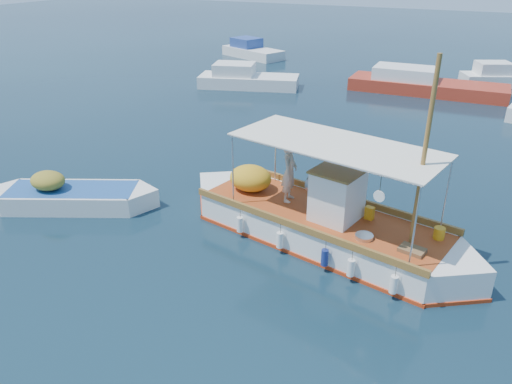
% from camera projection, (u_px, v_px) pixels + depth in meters
% --- Properties ---
extents(ground, '(160.00, 160.00, 0.00)m').
position_uv_depth(ground, '(290.00, 245.00, 15.68)').
color(ground, black).
rests_on(ground, ground).
extents(fishing_caique, '(10.21, 4.39, 6.37)m').
position_uv_depth(fishing_caique, '(318.00, 223.00, 15.80)').
color(fishing_caique, white).
rests_on(fishing_caique, ground).
extents(dinghy, '(5.70, 3.50, 1.53)m').
position_uv_depth(dinghy, '(71.00, 198.00, 17.98)').
color(dinghy, white).
rests_on(dinghy, ground).
extents(bg_boat_nw, '(7.13, 4.24, 1.80)m').
position_uv_depth(bg_boat_nw, '(246.00, 80.00, 34.25)').
color(bg_boat_nw, silver).
rests_on(bg_boat_nw, ground).
extents(bg_boat_n, '(9.98, 3.02, 1.80)m').
position_uv_depth(bg_boat_n, '(422.00, 85.00, 32.84)').
color(bg_boat_n, '#9E2B1A').
rests_on(bg_boat_n, ground).
extents(bg_boat_far_w, '(6.34, 4.37, 1.80)m').
position_uv_depth(bg_boat_far_w, '(252.00, 51.00, 44.36)').
color(bg_boat_far_w, silver).
rests_on(bg_boat_far_w, ground).
extents(bg_boat_far_n, '(5.83, 4.11, 1.80)m').
position_uv_depth(bg_boat_far_n, '(501.00, 78.00, 34.70)').
color(bg_boat_far_n, silver).
rests_on(bg_boat_far_n, ground).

